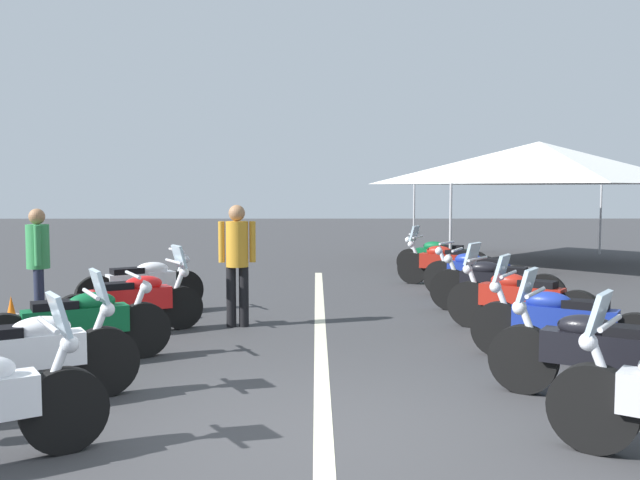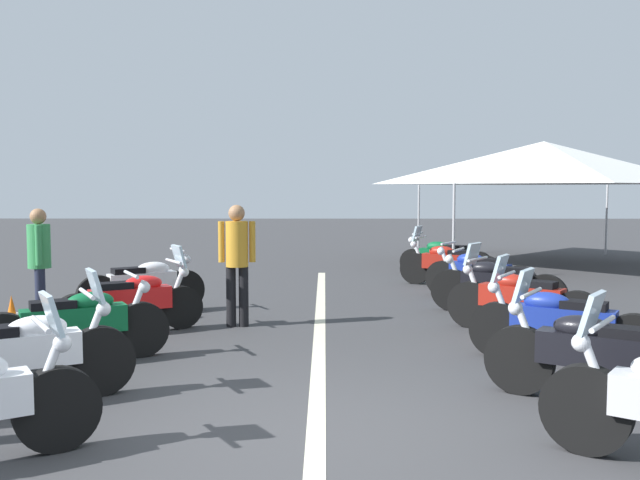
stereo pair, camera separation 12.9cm
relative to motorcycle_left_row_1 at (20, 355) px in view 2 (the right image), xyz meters
name	(u,v)px [view 2 (the right image)]	position (x,y,z in m)	size (l,w,h in m)	color
ground_plane	(316,439)	(-0.81, -2.70, -0.48)	(80.00, 80.00, 0.00)	#38383A
lane_centre_stripe	(319,348)	(2.31, -2.70, -0.47)	(15.33, 0.16, 0.01)	beige
motorcycle_left_row_1	(20,355)	(0.00, 0.00, 0.00)	(1.17, 1.92, 1.23)	black
motorcycle_left_row_2	(76,324)	(1.52, 0.04, -0.02)	(1.16, 1.95, 1.01)	black
motorcycle_left_row_3	(133,300)	(3.18, -0.14, -0.02)	(1.17, 1.82, 1.19)	black
motorcycle_left_row_4	(144,285)	(4.63, 0.10, -0.01)	(1.21, 1.80, 1.01)	black
motorcycle_right_row_1	(599,355)	(0.05, -5.26, 0.00)	(1.27, 1.91, 1.22)	black
motorcycle_right_row_2	(560,323)	(1.53, -5.42, -0.01)	(1.21, 1.91, 1.22)	black
motorcycle_right_row_3	(519,299)	(3.19, -5.43, 0.00)	(1.39, 1.82, 1.22)	black
motorcycle_right_row_4	(496,285)	(4.68, -5.48, -0.01)	(1.09, 1.99, 1.02)	black
motorcycle_right_row_5	(479,274)	(6.13, -5.53, -0.02)	(1.28, 1.80, 1.01)	black
motorcycle_right_row_6	(449,263)	(7.80, -5.29, -0.01)	(1.11, 1.95, 1.22)	black
motorcycle_right_row_7	(444,257)	(9.25, -5.46, -0.03)	(1.16, 1.95, 0.98)	black
traffic_cone_0	(12,320)	(2.62, 1.27, -0.19)	(0.36, 0.36, 0.61)	orange
bystander_0	(39,257)	(3.70, 1.35, 0.52)	(0.50, 0.32, 1.70)	#1E2338
bystander_2	(237,255)	(3.67, -1.51, 0.56)	(0.32, 0.53, 1.76)	black
event_tent	(544,163)	(11.78, -8.43, 2.17)	(6.28, 6.28, 3.20)	white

